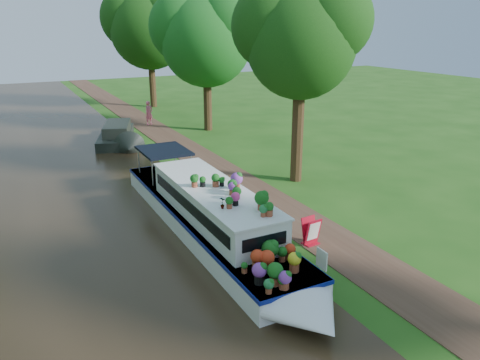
% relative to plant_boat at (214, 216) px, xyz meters
% --- Properties ---
extents(ground, '(100.00, 100.00, 0.00)m').
position_rel_plant_boat_xyz_m(ground, '(2.25, 1.00, -0.85)').
color(ground, '#1F4D13').
rests_on(ground, ground).
extents(canal_water, '(10.00, 100.00, 0.02)m').
position_rel_plant_boat_xyz_m(canal_water, '(-3.75, 1.00, -0.84)').
color(canal_water, black).
rests_on(canal_water, ground).
extents(towpath, '(2.20, 100.00, 0.03)m').
position_rel_plant_boat_xyz_m(towpath, '(3.45, 1.00, -0.84)').
color(towpath, '#462E21').
rests_on(towpath, ground).
extents(plant_boat, '(2.29, 13.52, 2.23)m').
position_rel_plant_boat_xyz_m(plant_boat, '(0.00, 0.00, 0.00)').
color(plant_boat, white).
rests_on(plant_boat, canal_water).
extents(tree_near_overhang, '(5.52, 5.28, 8.99)m').
position_rel_plant_boat_xyz_m(tree_near_overhang, '(6.04, 4.07, 5.75)').
color(tree_near_overhang, '#301F10').
rests_on(tree_near_overhang, ground).
extents(tree_near_mid, '(6.90, 6.60, 9.40)m').
position_rel_plant_boat_xyz_m(tree_near_mid, '(6.73, 16.08, 5.58)').
color(tree_near_mid, '#301F10').
rests_on(tree_near_mid, ground).
extents(tree_near_far, '(7.59, 7.26, 10.30)m').
position_rel_plant_boat_xyz_m(tree_near_far, '(6.23, 27.09, 6.20)').
color(tree_near_far, '#301F10').
rests_on(tree_near_far, ground).
extents(second_boat, '(3.53, 6.81, 1.24)m').
position_rel_plant_boat_xyz_m(second_boat, '(0.25, 15.13, -0.35)').
color(second_boat, black).
rests_on(second_boat, canal_water).
extents(sandwich_board, '(0.60, 0.51, 0.92)m').
position_rel_plant_boat_xyz_m(sandwich_board, '(2.70, -1.94, -0.41)').
color(sandwich_board, '#B10C20').
rests_on(sandwich_board, towpath).
extents(pedestrian_pink, '(0.74, 0.62, 1.72)m').
position_rel_plant_boat_xyz_m(pedestrian_pink, '(3.59, 19.48, 0.04)').
color(pedestrian_pink, '#CA538F').
rests_on(pedestrian_pink, towpath).
extents(verge_plant, '(0.43, 0.37, 0.46)m').
position_rel_plant_boat_xyz_m(verge_plant, '(2.30, 6.00, -0.62)').
color(verge_plant, '#2B691F').
rests_on(verge_plant, ground).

